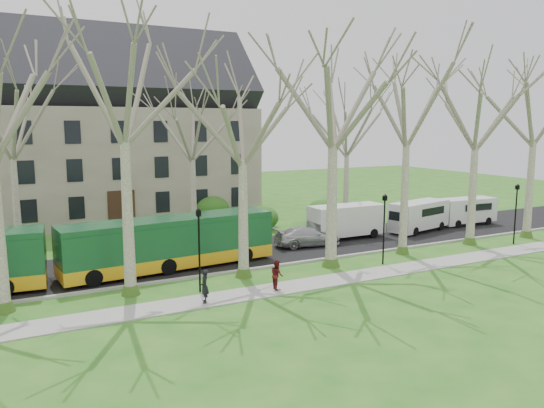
{
  "coord_description": "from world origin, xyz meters",
  "views": [
    {
      "loc": [
        -14.91,
        -26.25,
        8.66
      ],
      "look_at": [
        0.29,
        3.0,
        3.65
      ],
      "focal_mm": 35.0,
      "sensor_mm": 36.0,
      "label": 1
    }
  ],
  "objects_px": {
    "van_b": "(419,216)",
    "van_a": "(346,222)",
    "sedan": "(307,236)",
    "pedestrian_a": "(205,286)",
    "pedestrian_b": "(277,275)",
    "van_c": "(466,211)",
    "bus_follow": "(170,242)"
  },
  "relations": [
    {
      "from": "pedestrian_a",
      "to": "pedestrian_b",
      "type": "bearing_deg",
      "value": 106.34
    },
    {
      "from": "sedan",
      "to": "van_c",
      "type": "distance_m",
      "value": 16.34
    },
    {
      "from": "van_c",
      "to": "bus_follow",
      "type": "bearing_deg",
      "value": -171.83
    },
    {
      "from": "pedestrian_b",
      "to": "bus_follow",
      "type": "bearing_deg",
      "value": 36.79
    },
    {
      "from": "van_c",
      "to": "pedestrian_b",
      "type": "xyz_separation_m",
      "value": [
        -22.9,
        -8.43,
        -0.36
      ]
    },
    {
      "from": "van_b",
      "to": "bus_follow",
      "type": "bearing_deg",
      "value": 171.83
    },
    {
      "from": "sedan",
      "to": "pedestrian_a",
      "type": "distance_m",
      "value": 13.37
    },
    {
      "from": "van_a",
      "to": "pedestrian_b",
      "type": "bearing_deg",
      "value": -139.55
    },
    {
      "from": "van_a",
      "to": "van_c",
      "type": "distance_m",
      "value": 12.33
    },
    {
      "from": "bus_follow",
      "to": "van_a",
      "type": "distance_m",
      "value": 14.51
    },
    {
      "from": "bus_follow",
      "to": "van_c",
      "type": "height_order",
      "value": "bus_follow"
    },
    {
      "from": "sedan",
      "to": "pedestrian_b",
      "type": "distance_m",
      "value": 10.18
    },
    {
      "from": "pedestrian_a",
      "to": "van_b",
      "type": "bearing_deg",
      "value": 124.09
    },
    {
      "from": "sedan",
      "to": "van_b",
      "type": "height_order",
      "value": "van_b"
    },
    {
      "from": "sedan",
      "to": "van_a",
      "type": "xyz_separation_m",
      "value": [
        3.99,
        0.91,
        0.57
      ]
    },
    {
      "from": "sedan",
      "to": "pedestrian_a",
      "type": "xyz_separation_m",
      "value": [
        -10.68,
        -8.03,
        0.13
      ]
    },
    {
      "from": "bus_follow",
      "to": "van_a",
      "type": "bearing_deg",
      "value": 3.57
    },
    {
      "from": "bus_follow",
      "to": "van_b",
      "type": "relative_size",
      "value": 2.31
    },
    {
      "from": "pedestrian_a",
      "to": "van_a",
      "type": "bearing_deg",
      "value": 134.08
    },
    {
      "from": "van_a",
      "to": "pedestrian_a",
      "type": "xyz_separation_m",
      "value": [
        -14.67,
        -8.95,
        -0.44
      ]
    },
    {
      "from": "van_b",
      "to": "van_c",
      "type": "bearing_deg",
      "value": -9.31
    },
    {
      "from": "van_b",
      "to": "van_a",
      "type": "bearing_deg",
      "value": 162.44
    },
    {
      "from": "bus_follow",
      "to": "van_a",
      "type": "height_order",
      "value": "bus_follow"
    },
    {
      "from": "sedan",
      "to": "pedestrian_b",
      "type": "bearing_deg",
      "value": 148.36
    },
    {
      "from": "van_c",
      "to": "pedestrian_b",
      "type": "relative_size",
      "value": 3.36
    },
    {
      "from": "bus_follow",
      "to": "pedestrian_a",
      "type": "relative_size",
      "value": 7.79
    },
    {
      "from": "pedestrian_a",
      "to": "pedestrian_b",
      "type": "height_order",
      "value": "pedestrian_a"
    },
    {
      "from": "van_a",
      "to": "pedestrian_b",
      "type": "xyz_separation_m",
      "value": [
        -10.57,
        -8.69,
        -0.48
      ]
    },
    {
      "from": "bus_follow",
      "to": "pedestrian_a",
      "type": "bearing_deg",
      "value": -98.06
    },
    {
      "from": "sedan",
      "to": "van_c",
      "type": "bearing_deg",
      "value": -79.09
    },
    {
      "from": "bus_follow",
      "to": "sedan",
      "type": "distance_m",
      "value": 10.46
    },
    {
      "from": "van_c",
      "to": "pedestrian_a",
      "type": "bearing_deg",
      "value": -158.18
    }
  ]
}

